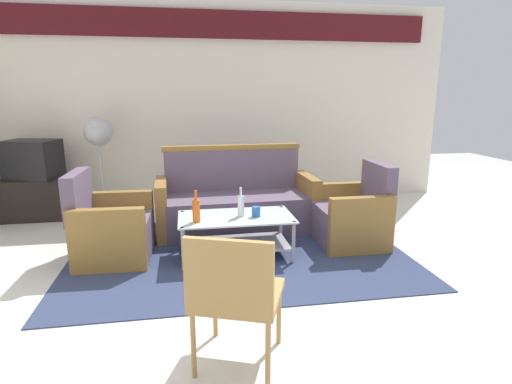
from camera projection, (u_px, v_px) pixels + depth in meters
name	position (u px, v px, depth m)	size (l,w,h in m)	color
ground_plane	(265.00, 293.00, 3.33)	(14.00, 14.00, 0.00)	silver
wall_back	(225.00, 100.00, 5.92)	(6.52, 0.19, 2.80)	silver
rug	(239.00, 253.00, 4.17)	(3.27, 2.28, 0.01)	#2D3856
couch	(236.00, 204.00, 4.82)	(1.82, 0.79, 0.96)	#5B4C60
armchair_left	(111.00, 230.00, 3.98)	(0.72, 0.78, 0.85)	#5B4C60
armchair_right	(352.00, 217.00, 4.40)	(0.70, 0.76, 0.85)	#5B4C60
coffee_table	(236.00, 230.00, 4.04)	(1.10, 0.60, 0.40)	silver
bottle_orange	(196.00, 210.00, 3.80)	(0.07, 0.07, 0.30)	#D85919
bottle_clear	(241.00, 205.00, 3.98)	(0.06, 0.06, 0.29)	silver
cup	(256.00, 212.00, 3.98)	(0.08, 0.08, 0.10)	#2659A5
tv_stand	(37.00, 198.00, 5.31)	(0.80, 0.50, 0.52)	black
television	(33.00, 159.00, 5.20)	(0.70, 0.59, 0.48)	black
pedestal_fan	(99.00, 138.00, 5.32)	(0.36, 0.36, 1.27)	#2D2D33
wicker_chair	(235.00, 291.00, 2.31)	(0.62, 0.62, 0.84)	#AD844C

